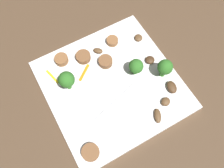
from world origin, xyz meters
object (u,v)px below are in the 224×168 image
(sausage_slice_3, at_px, (112,41))
(mushroom_4, at_px, (158,116))
(mushroom_3, at_px, (98,51))
(mushroom_2, at_px, (138,38))
(plate, at_px, (112,85))
(mushroom_0, at_px, (172,87))
(mushroom_5, at_px, (150,60))
(broccoli_floret_1, at_px, (67,80))
(broccoli_floret_0, at_px, (136,66))
(sausage_slice_4, at_px, (90,152))
(fork, at_px, (105,112))
(sausage_slice_0, at_px, (105,62))
(mushroom_1, at_px, (166,102))
(sausage_slice_1, at_px, (61,60))
(broccoli_floret_2, at_px, (165,67))
(sausage_slice_2, at_px, (83,57))
(pepper_strip_1, at_px, (52,77))
(pepper_strip_2, at_px, (84,73))

(sausage_slice_3, distance_m, mushroom_4, 0.21)
(mushroom_3, bearing_deg, mushroom_2, 171.59)
(plate, xyz_separation_m, mushroom_3, (-0.01, -0.09, 0.01))
(mushroom_0, height_order, mushroom_5, mushroom_0)
(mushroom_2, xyz_separation_m, mushroom_5, (0.01, 0.07, 0.00))
(mushroom_0, xyz_separation_m, mushroom_4, (0.06, 0.04, -0.00))
(mushroom_3, bearing_deg, broccoli_floret_1, 26.75)
(broccoli_floret_0, bearing_deg, sausage_slice_4, 33.19)
(plate, xyz_separation_m, sausage_slice_4, (0.11, 0.11, 0.01))
(plate, distance_m, mushroom_3, 0.09)
(plate, bearing_deg, fork, 47.17)
(sausage_slice_0, height_order, mushroom_1, sausage_slice_0)
(sausage_slice_0, distance_m, mushroom_2, 0.11)
(broccoli_floret_1, relative_size, sausage_slice_1, 1.81)
(broccoli_floret_2, distance_m, sausage_slice_2, 0.19)
(mushroom_0, distance_m, mushroom_5, 0.08)
(sausage_slice_4, distance_m, mushroom_2, 0.29)
(mushroom_2, bearing_deg, mushroom_5, 81.11)
(mushroom_0, bearing_deg, mushroom_1, 34.82)
(sausage_slice_4, xyz_separation_m, mushroom_1, (-0.19, -0.01, 0.00))
(broccoli_floret_0, bearing_deg, mushroom_3, -61.52)
(sausage_slice_3, xyz_separation_m, mushroom_1, (-0.02, 0.19, -0.00))
(broccoli_floret_1, bearing_deg, broccoli_floret_0, 165.48)
(broccoli_floret_1, relative_size, mushroom_1, 2.67)
(sausage_slice_1, bearing_deg, fork, 99.64)
(sausage_slice_2, bearing_deg, plate, 105.94)
(sausage_slice_1, height_order, mushroom_3, sausage_slice_1)
(sausage_slice_3, xyz_separation_m, sausage_slice_4, (0.17, 0.21, -0.00))
(fork, bearing_deg, sausage_slice_0, -134.87)
(sausage_slice_0, relative_size, mushroom_2, 1.54)
(fork, xyz_separation_m, sausage_slice_1, (0.03, -0.16, 0.01))
(fork, bearing_deg, pepper_strip_1, -79.39)
(mushroom_4, bearing_deg, sausage_slice_3, -92.43)
(broccoli_floret_1, xyz_separation_m, sausage_slice_0, (-0.10, -0.01, -0.03))
(broccoli_floret_1, relative_size, sausage_slice_4, 1.57)
(fork, relative_size, broccoli_floret_1, 3.14)
(mushroom_0, xyz_separation_m, mushroom_5, (0.00, -0.08, -0.00))
(fork, distance_m, mushroom_5, 0.16)
(broccoli_floret_2, bearing_deg, pepper_strip_1, -27.86)
(broccoli_floret_0, xyz_separation_m, pepper_strip_2, (0.10, -0.05, -0.03))
(mushroom_1, bearing_deg, sausage_slice_4, 4.44)
(broccoli_floret_2, height_order, mushroom_2, broccoli_floret_2)
(mushroom_2, bearing_deg, broccoli_floret_2, 87.39)
(broccoli_floret_1, xyz_separation_m, pepper_strip_1, (0.02, -0.04, -0.03))
(sausage_slice_0, height_order, sausage_slice_4, sausage_slice_0)
(plate, height_order, mushroom_2, mushroom_2)
(broccoli_floret_0, xyz_separation_m, broccoli_floret_2, (-0.05, 0.04, 0.01))
(mushroom_5, distance_m, pepper_strip_2, 0.15)
(pepper_strip_2, bearing_deg, plate, 126.76)
(mushroom_1, bearing_deg, broccoli_floret_1, -39.31)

